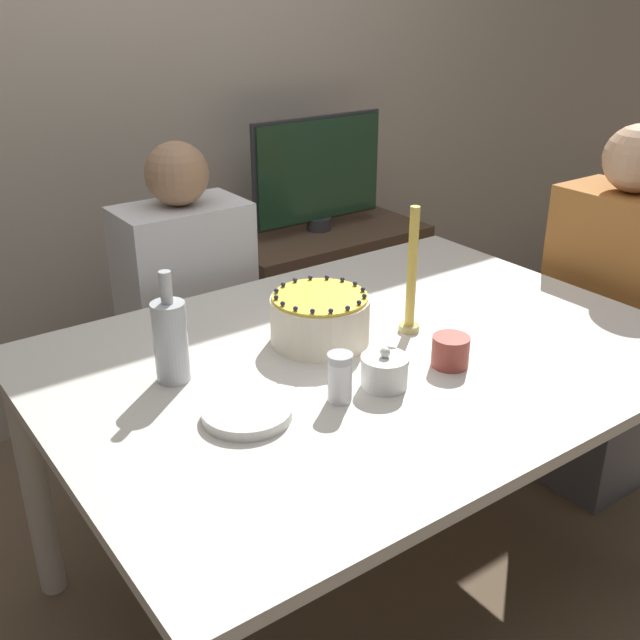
{
  "coord_description": "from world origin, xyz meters",
  "views": [
    {
      "loc": [
        -1.06,
        -1.28,
        1.6
      ],
      "look_at": [
        -0.06,
        0.11,
        0.82
      ],
      "focal_mm": 42.0,
      "sensor_mm": 36.0,
      "label": 1
    }
  ],
  "objects": [
    {
      "name": "wall_behind",
      "position": [
        0.0,
        1.4,
        1.3
      ],
      "size": [
        8.0,
        0.05,
        2.6
      ],
      "color": "#ADA393",
      "rests_on": "ground_plane"
    },
    {
      "name": "sugar_shaker",
      "position": [
        -0.2,
        -0.15,
        0.82
      ],
      "size": [
        0.06,
        0.06,
        0.11
      ],
      "color": "white",
      "rests_on": "dining_table"
    },
    {
      "name": "person_man_blue_shirt",
      "position": [
        -0.11,
        0.77,
        0.5
      ],
      "size": [
        0.4,
        0.34,
        1.17
      ],
      "rotation": [
        0.0,
        0.0,
        3.14
      ],
      "color": "#595960",
      "rests_on": "ground_plane"
    },
    {
      "name": "sugar_bowl",
      "position": [
        -0.08,
        -0.16,
        0.8
      ],
      "size": [
        0.11,
        0.11,
        0.1
      ],
      "color": "silver",
      "rests_on": "dining_table"
    },
    {
      "name": "tv_monitor",
      "position": [
        0.65,
        1.11,
        0.9
      ],
      "size": [
        0.6,
        0.1,
        0.46
      ],
      "color": "#2D2D33",
      "rests_on": "side_cabinet"
    },
    {
      "name": "cup",
      "position": [
        0.11,
        -0.18,
        0.8
      ],
      "size": [
        0.09,
        0.09,
        0.08
      ],
      "color": "#993D33",
      "rests_on": "dining_table"
    },
    {
      "name": "candle",
      "position": [
        0.16,
        0.03,
        0.9
      ],
      "size": [
        0.05,
        0.05,
        0.34
      ],
      "color": "tan",
      "rests_on": "dining_table"
    },
    {
      "name": "bottle",
      "position": [
        -0.45,
        0.15,
        0.86
      ],
      "size": [
        0.08,
        0.08,
        0.27
      ],
      "color": "#B2B7BC",
      "rests_on": "dining_table"
    },
    {
      "name": "dining_table",
      "position": [
        0.0,
        0.0,
        0.66
      ],
      "size": [
        1.57,
        1.14,
        0.76
      ],
      "color": "beige",
      "rests_on": "ground_plane"
    },
    {
      "name": "plate_stack",
      "position": [
        -0.4,
        -0.1,
        0.77
      ],
      "size": [
        0.19,
        0.19,
        0.02
      ],
      "color": "silver",
      "rests_on": "dining_table"
    },
    {
      "name": "cake",
      "position": [
        -0.06,
        0.11,
        0.82
      ],
      "size": [
        0.25,
        0.25,
        0.14
      ],
      "color": "#EFE5CC",
      "rests_on": "dining_table"
    },
    {
      "name": "person_woman_floral",
      "position": [
        0.98,
        -0.04,
        0.53
      ],
      "size": [
        0.34,
        0.4,
        1.22
      ],
      "rotation": [
        0.0,
        0.0,
        1.57
      ],
      "color": "#595960",
      "rests_on": "ground_plane"
    },
    {
      "name": "ground_plane",
      "position": [
        0.0,
        0.0,
        0.0
      ],
      "size": [
        12.0,
        12.0,
        0.0
      ],
      "primitive_type": "plane",
      "color": "brown"
    },
    {
      "name": "side_cabinet",
      "position": [
        0.65,
        1.11,
        0.33
      ],
      "size": [
        0.83,
        0.49,
        0.67
      ],
      "color": "#4C3828",
      "rests_on": "ground_plane"
    }
  ]
}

